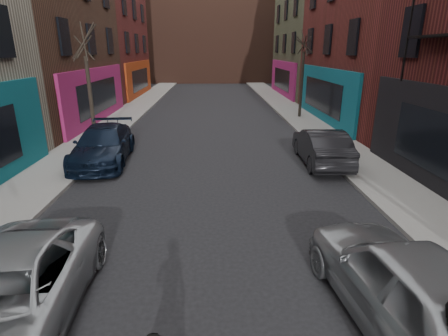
{
  "coord_description": "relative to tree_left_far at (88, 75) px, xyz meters",
  "views": [
    {
      "loc": [
        0.05,
        -0.35,
        4.57
      ],
      "look_at": [
        0.34,
        8.42,
        1.6
      ],
      "focal_mm": 28.0,
      "sensor_mm": 36.0,
      "label": 1
    }
  ],
  "objects": [
    {
      "name": "building_far",
      "position": [
        6.2,
        38.0,
        3.62
      ],
      "size": [
        40.0,
        10.0,
        14.0
      ],
      "primitive_type": "cube",
      "color": "#47281E",
      "rests_on": "ground"
    },
    {
      "name": "parked_right_far",
      "position": [
        9.49,
        -13.59,
        -2.55
      ],
      "size": [
        2.41,
        5.02,
        1.65
      ],
      "primitive_type": "imported",
      "rotation": [
        0.0,
        0.0,
        3.24
      ],
      "color": "gray",
      "rests_on": "ground"
    },
    {
      "name": "tree_left_far",
      "position": [
        0.0,
        0.0,
        0.0
      ],
      "size": [
        2.0,
        2.0,
        6.5
      ],
      "primitive_type": null,
      "color": "black",
      "rests_on": "sidewalk_left"
    },
    {
      "name": "parked_left_far",
      "position": [
        2.77,
        -13.4,
        -2.7
      ],
      "size": [
        2.52,
        5.02,
        1.36
      ],
      "primitive_type": "imported",
      "rotation": [
        0.0,
        0.0,
        0.05
      ],
      "color": "#9CA0A5",
      "rests_on": "ground"
    },
    {
      "name": "sidewalk_right",
      "position": [
        12.45,
        12.0,
        -3.31
      ],
      "size": [
        2.5,
        84.0,
        0.13
      ],
      "primitive_type": "cube",
      "color": "gray",
      "rests_on": "ground"
    },
    {
      "name": "parked_right_end",
      "position": [
        10.8,
        -4.35,
        -2.63
      ],
      "size": [
        1.73,
        4.58,
        1.49
      ],
      "primitive_type": "imported",
      "rotation": [
        0.0,
        0.0,
        3.11
      ],
      "color": "black",
      "rests_on": "ground"
    },
    {
      "name": "sidewalk_left",
      "position": [
        -0.05,
        12.0,
        -3.31
      ],
      "size": [
        2.5,
        84.0,
        0.13
      ],
      "primitive_type": "cube",
      "color": "gray",
      "rests_on": "ground"
    },
    {
      "name": "parked_left_end",
      "position": [
        1.6,
        -3.84,
        -2.62
      ],
      "size": [
        2.52,
        5.37,
        1.51
      ],
      "primitive_type": "imported",
      "rotation": [
        0.0,
        0.0,
        0.08
      ],
      "color": "black",
      "rests_on": "ground"
    },
    {
      "name": "tree_right_far",
      "position": [
        12.4,
        6.0,
        0.15
      ],
      "size": [
        2.0,
        2.0,
        6.8
      ],
      "primitive_type": null,
      "color": "black",
      "rests_on": "sidewalk_right"
    }
  ]
}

